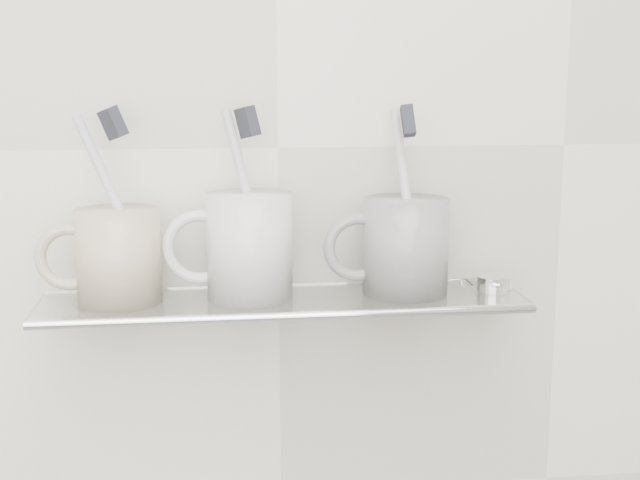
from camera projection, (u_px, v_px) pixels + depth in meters
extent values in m
plane|color=beige|center=(278.00, 148.00, 0.95)|extent=(2.50, 0.00, 2.50)
cube|color=silver|center=(284.00, 302.00, 0.92)|extent=(0.50, 0.12, 0.01)
cylinder|color=silver|center=(288.00, 316.00, 0.87)|extent=(0.50, 0.01, 0.01)
cylinder|color=silver|center=(83.00, 306.00, 0.95)|extent=(0.02, 0.03, 0.02)
cylinder|color=silver|center=(467.00, 294.00, 1.00)|extent=(0.02, 0.03, 0.02)
cylinder|color=beige|center=(119.00, 256.00, 0.90)|extent=(0.11, 0.11, 0.10)
torus|color=beige|center=(69.00, 257.00, 0.89)|extent=(0.07, 0.01, 0.07)
cylinder|color=silver|center=(117.00, 204.00, 0.89)|extent=(0.08, 0.02, 0.18)
cube|color=#21232B|center=(113.00, 123.00, 0.87)|extent=(0.03, 0.03, 0.04)
cylinder|color=silver|center=(249.00, 246.00, 0.91)|extent=(0.10, 0.10, 0.11)
torus|color=silver|center=(200.00, 247.00, 0.91)|extent=(0.08, 0.01, 0.08)
cylinder|color=#BBBDBF|center=(249.00, 201.00, 0.90)|extent=(0.06, 0.03, 0.19)
cube|color=#21232B|center=(248.00, 122.00, 0.89)|extent=(0.03, 0.03, 0.03)
cylinder|color=silver|center=(406.00, 246.00, 0.93)|extent=(0.12, 0.12, 0.10)
torus|color=silver|center=(358.00, 247.00, 0.93)|extent=(0.07, 0.01, 0.07)
cylinder|color=beige|center=(407.00, 198.00, 0.92)|extent=(0.03, 0.06, 0.19)
cube|color=#21232B|center=(408.00, 121.00, 0.91)|extent=(0.02, 0.03, 0.04)
cylinder|color=silver|center=(494.00, 283.00, 0.95)|extent=(0.04, 0.04, 0.02)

